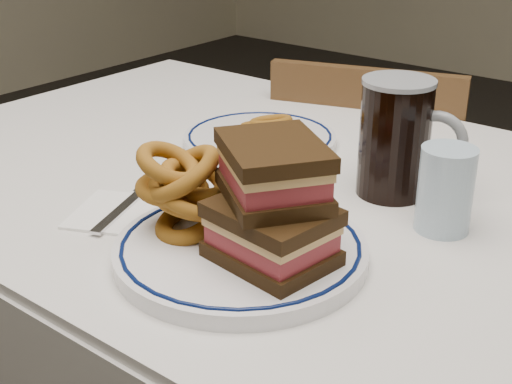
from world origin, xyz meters
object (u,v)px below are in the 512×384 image
Objects in this scene: far_plate at (260,139)px; beer_mug at (397,137)px; reuben_sandwich at (273,202)px; main_plate at (241,250)px; chair_far at (367,222)px.

beer_mug is at bearing -8.15° from far_plate.
main_plate is at bearing 179.92° from reuben_sandwich.
beer_mug is 0.65× the size of far_plate.
chair_far reaches higher than main_plate.
main_plate is 0.29m from beer_mug.
reuben_sandwich is at bearing -90.62° from beer_mug.
reuben_sandwich is at bearing -49.93° from far_plate.
reuben_sandwich reaches higher than chair_far.
reuben_sandwich is at bearing -69.33° from chair_far.
beer_mug reaches higher than chair_far.
chair_far is 4.97× the size of beer_mug.
far_plate is (-0.00, -0.39, 0.31)m from chair_far.
chair_far is at bearing 110.67° from reuben_sandwich.
chair_far is at bearing 122.30° from beer_mug.
beer_mug is (0.05, 0.28, 0.07)m from main_plate.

